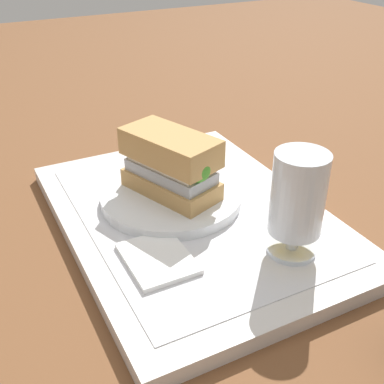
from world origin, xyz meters
TOP-DOWN VIEW (x-y plane):
  - ground_plane at (0.00, 0.00)m, footprint 3.00×3.00m
  - tray at (0.00, 0.00)m, footprint 0.44×0.32m
  - placemat at (0.00, 0.00)m, footprint 0.38×0.27m
  - plate at (-0.04, -0.01)m, footprint 0.19×0.19m
  - sandwich at (-0.03, -0.01)m, footprint 0.14×0.11m
  - beer_glass at (0.13, 0.06)m, footprint 0.06×0.06m
  - napkin_folded at (0.08, -0.08)m, footprint 0.09×0.07m

SIDE VIEW (x-z plane):
  - ground_plane at x=0.00m, z-range 0.00..0.00m
  - tray at x=0.00m, z-range 0.00..0.02m
  - placemat at x=0.00m, z-range 0.02..0.02m
  - napkin_folded at x=0.08m, z-range 0.02..0.03m
  - plate at x=-0.04m, z-range 0.02..0.04m
  - sandwich at x=-0.03m, z-range 0.04..0.12m
  - beer_glass at x=0.13m, z-range 0.03..0.15m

